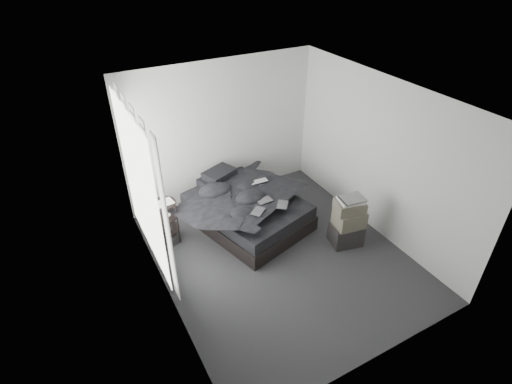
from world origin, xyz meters
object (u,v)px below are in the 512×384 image
bed (247,216)px  side_stand (166,222)px  laptop (260,179)px  box_lower (346,234)px

bed → side_stand: bearing=156.2°
bed → laptop: size_ratio=6.24×
bed → box_lower: (1.18, -1.25, 0.05)m
box_lower → laptop: bearing=121.1°
laptop → side_stand: bearing=-179.4°
box_lower → bed: bearing=133.2°
laptop → side_stand: 1.74m
bed → box_lower: 1.72m
bed → side_stand: (-1.37, 0.21, 0.24)m
bed → side_stand: side_stand is taller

